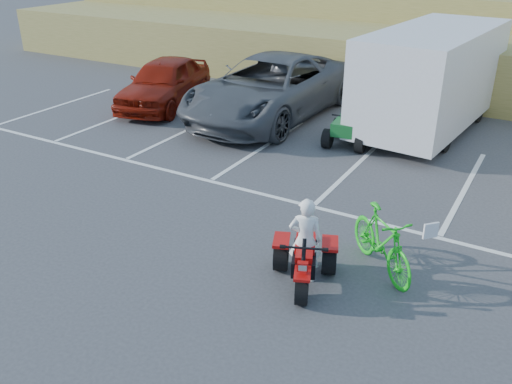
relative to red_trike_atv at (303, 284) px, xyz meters
The scene contains 11 objects.
ground 1.10m from the red_trike_atv, 164.13° to the left, with size 100.00×100.00×0.00m, color #3D3D3F.
parking_stripes 4.37m from the red_trike_atv, 92.48° to the left, with size 28.00×5.16×0.01m.
grass_embankment 15.88m from the red_trike_atv, 93.82° to the left, with size 40.00×8.50×3.10m.
red_trike_atv is the anchor object (origin of this frame).
rider 0.78m from the red_trike_atv, 112.21° to the left, with size 0.56×0.37×1.53m, color white.
green_dirt_bike 1.54m from the red_trike_atv, 46.99° to the left, with size 0.55×1.93×1.16m, color #14BF19.
grey_pickup 9.34m from the red_trike_atv, 122.14° to the left, with size 3.18×6.90×1.92m, color #44474C.
red_car 11.32m from the red_trike_atv, 140.20° to the left, with size 1.90×4.73×1.61m, color maroon.
cargo_trailer 9.33m from the red_trike_atv, 91.71° to the left, with size 3.15×6.56×2.96m.
quad_atv_blue 7.58m from the red_trike_atv, 127.79° to the left, with size 1.01×1.35×0.88m, color navy, non-canonical shape.
quad_atv_green 7.00m from the red_trike_atv, 105.00° to the left, with size 1.15×1.54×1.00m, color #145823, non-canonical shape.
Camera 1 is at (4.16, -7.30, 5.36)m, focal length 38.00 mm.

